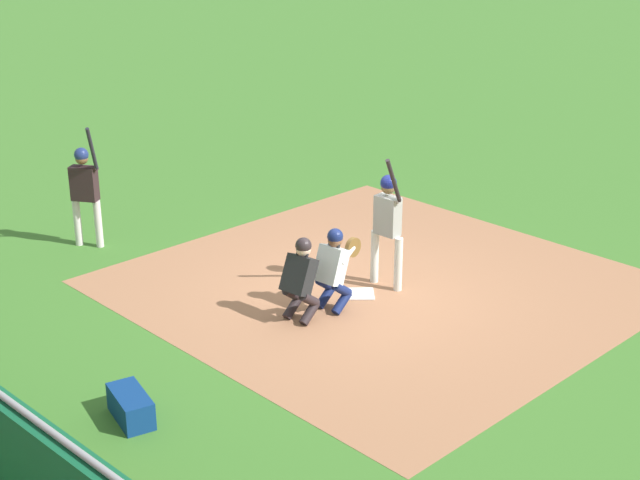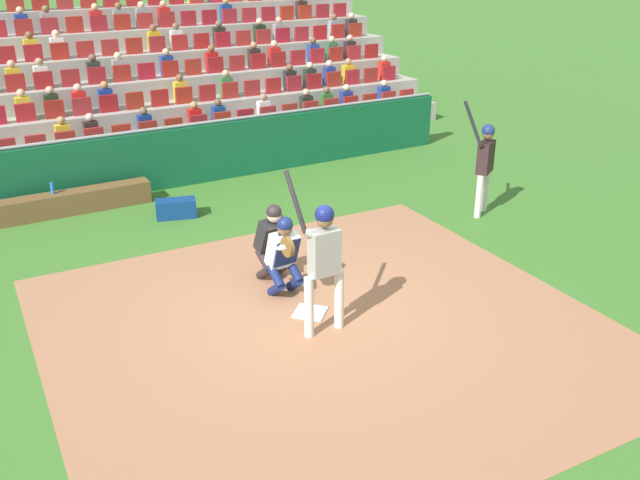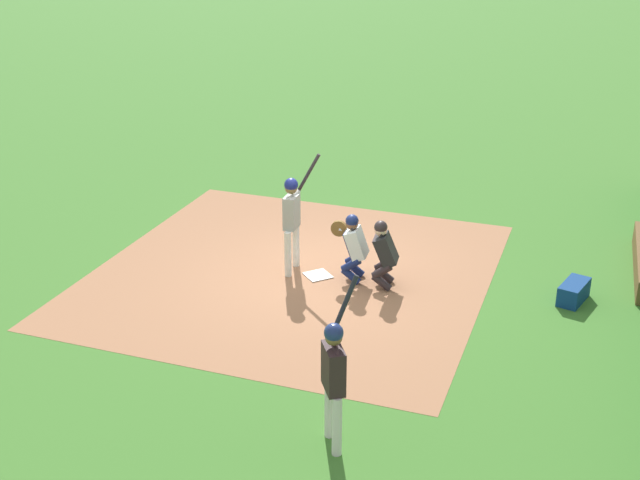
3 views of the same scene
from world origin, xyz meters
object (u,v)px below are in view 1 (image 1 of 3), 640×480
home_plate_umpire (301,276)px  equipment_duffel_bag (131,406)px  on_deck_batter (85,186)px  home_plate_marker (360,294)px  batter_at_plate (388,218)px  catcher_crouching (334,265)px

home_plate_umpire → equipment_duffel_bag: size_ratio=1.69×
equipment_duffel_bag → on_deck_batter: bearing=168.0°
home_plate_marker → equipment_duffel_bag: bearing=-84.8°
batter_at_plate → catcher_crouching: (-0.02, -1.19, -0.44)m
batter_at_plate → home_plate_umpire: 1.85m
home_plate_marker → catcher_crouching: bearing=-84.4°
equipment_duffel_bag → on_deck_batter: size_ratio=0.34×
catcher_crouching → equipment_duffel_bag: size_ratio=1.71×
on_deck_batter → catcher_crouching: bearing=13.0°
home_plate_marker → equipment_duffel_bag: (0.41, -4.59, 0.16)m
home_plate_marker → home_plate_umpire: (-0.04, -1.26, 0.69)m
equipment_duffel_bag → home_plate_marker: bearing=111.4°
home_plate_umpire → equipment_duffel_bag: home_plate_umpire is taller
catcher_crouching → on_deck_batter: on_deck_batter is taller
home_plate_umpire → on_deck_batter: on_deck_batter is taller
on_deck_batter → equipment_duffel_bag: bearing=-28.2°
home_plate_umpire → catcher_crouching: bearing=80.1°
catcher_crouching → on_deck_batter: (-4.87, -1.12, 0.40)m
home_plate_marker → home_plate_umpire: home_plate_umpire is taller
catcher_crouching → home_plate_umpire: catcher_crouching is taller
home_plate_umpire → on_deck_batter: (-4.77, -0.52, 0.42)m
batter_at_plate → on_deck_batter: bearing=-154.7°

